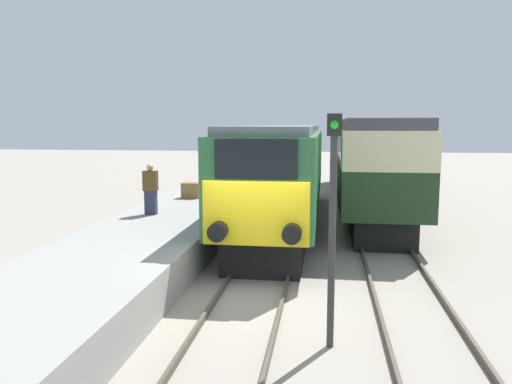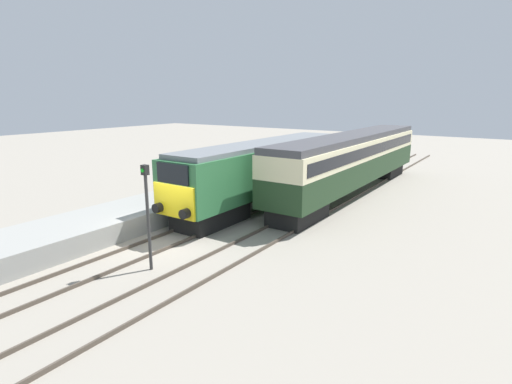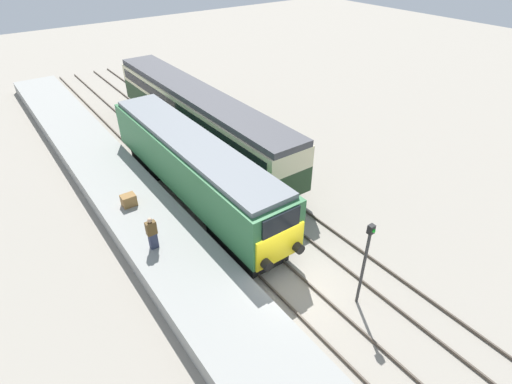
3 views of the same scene
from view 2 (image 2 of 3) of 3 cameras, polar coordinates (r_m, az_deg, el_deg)
The scene contains 9 objects.
ground_plane at distance 18.32m, azimuth -12.82°, elevation -7.00°, with size 120.00×120.00×0.00m, color gray.
platform_left at distance 25.96m, azimuth -5.03°, elevation 0.40°, with size 3.50×50.00×0.93m.
rails_near_track at distance 21.81m, azimuth -3.23°, elevation -3.17°, with size 1.51×60.00×0.14m.
rails_far_track at distance 20.01m, azimuth 4.56°, elevation -4.72°, with size 1.50×60.00×0.14m.
locomotive at distance 23.79m, azimuth 1.21°, elevation 3.30°, with size 2.70×15.30×3.74m.
passenger_carriage at distance 27.13m, azimuth 13.72°, elevation 4.83°, with size 2.75×19.46×3.97m.
person_on_platform at distance 23.66m, azimuth -11.52°, elevation 2.02°, with size 0.44×0.26×1.61m.
signal_post at distance 14.93m, azimuth -15.26°, elevation -2.34°, with size 0.24×0.28×3.96m.
luggage_crate at distance 26.25m, azimuth -5.18°, elevation 2.25°, with size 0.70×0.56×0.60m.
Camera 2 is at (12.73, -11.58, 6.28)m, focal length 28.00 mm.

